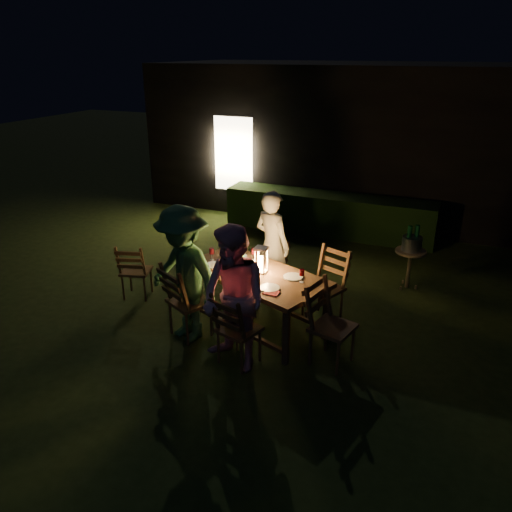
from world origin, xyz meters
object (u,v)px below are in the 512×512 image
at_px(chair_far_right, 323,299).
at_px(chair_near_right, 238,341).
at_px(lantern, 261,261).
at_px(person_opp_right, 234,300).
at_px(chair_far_left, 269,280).
at_px(chair_near_left, 189,313).
at_px(bottle_bucket_a, 409,241).
at_px(person_house_side, 272,245).
at_px(ice_bucket, 412,244).
at_px(bottle_bucket_b, 416,240).
at_px(chair_end, 330,339).
at_px(side_table, 410,255).
at_px(person_opp_left, 184,275).
at_px(dining_table, 256,278).
at_px(bottle_table, 242,257).
at_px(chair_spare, 137,280).

bearing_deg(chair_far_right, chair_near_right, 87.36).
bearing_deg(lantern, person_opp_right, -86.40).
xyz_separation_m(chair_near_right, chair_far_left, (-0.29, 1.76, -0.02)).
bearing_deg(person_opp_right, chair_near_right, 87.87).
distance_m(chair_near_left, chair_near_right, 0.90).
xyz_separation_m(chair_far_right, bottle_bucket_a, (0.90, 1.45, 0.47)).
distance_m(chair_far_right, person_house_side, 1.12).
height_order(ice_bucket, bottle_bucket_b, bottle_bucket_b).
height_order(chair_end, side_table, chair_end).
height_order(person_opp_left, side_table, person_opp_left).
distance_m(chair_far_left, person_opp_right, 1.92).
height_order(person_house_side, person_opp_right, person_opp_right).
relative_size(dining_table, person_opp_left, 1.19).
distance_m(dining_table, person_opp_left, 0.95).
bearing_deg(bottle_bucket_b, ice_bucket, -141.34).
bearing_deg(lantern, person_opp_left, -140.98).
bearing_deg(bottle_bucket_b, chair_near_right, -119.41).
xyz_separation_m(person_opp_right, bottle_table, (-0.36, 1.02, 0.07)).
distance_m(chair_near_left, person_opp_right, 1.05).
bearing_deg(chair_far_left, chair_spare, 39.64).
xyz_separation_m(chair_far_left, person_house_side, (0.02, 0.05, 0.55)).
distance_m(ice_bucket, bottle_bucket_b, 0.08).
bearing_deg(chair_end, lantern, -99.86).
distance_m(chair_near_left, chair_far_right, 1.84).
distance_m(chair_near_right, bottle_bucket_a, 3.28).
relative_size(person_opp_right, bottle_table, 6.21).
bearing_deg(person_opp_left, lantern, 60.11).
relative_size(chair_near_right, person_opp_left, 0.55).
relative_size(chair_far_right, side_table, 1.67).
xyz_separation_m(chair_end, person_opp_right, (-1.02, -0.48, 0.55)).
bearing_deg(person_opp_right, chair_far_left, 119.57).
bearing_deg(bottle_bucket_b, person_opp_right, -119.32).
xyz_separation_m(person_house_side, person_opp_right, (0.25, -1.85, 0.05)).
height_order(chair_far_right, person_opp_left, person_opp_left).
height_order(person_house_side, ice_bucket, person_house_side).
relative_size(dining_table, chair_far_left, 2.34).
relative_size(person_opp_left, side_table, 2.83).
relative_size(chair_spare, person_house_side, 0.56).
bearing_deg(bottle_bucket_a, lantern, -130.06).
bearing_deg(chair_spare, person_opp_right, -42.10).
bearing_deg(bottle_table, person_opp_right, -70.61).
bearing_deg(dining_table, bottle_bucket_b, 69.86).
height_order(lantern, bottle_bucket_a, lantern).
bearing_deg(side_table, lantern, -130.33).
bearing_deg(side_table, chair_far_right, -122.70).
distance_m(dining_table, person_opp_right, 0.95).
bearing_deg(lantern, chair_far_right, 34.17).
relative_size(bottle_bucket_a, bottle_bucket_b, 1.00).
distance_m(ice_bucket, bottle_bucket_a, 0.08).
bearing_deg(chair_spare, chair_far_right, -7.47).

